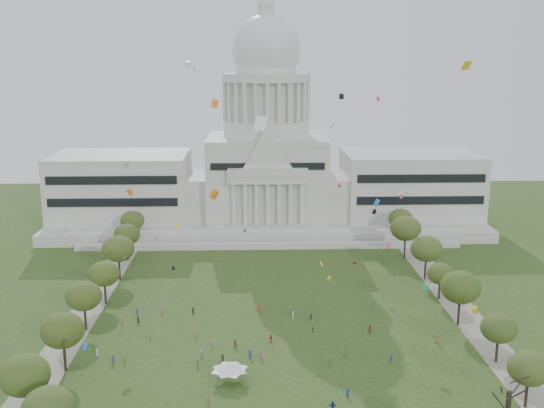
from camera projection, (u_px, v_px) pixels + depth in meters
The scene contains 34 objects.
ground at pixel (278, 361), 135.32m from camera, with size 400.00×400.00×0.00m, color #2F471B.
capitol at pixel (267, 168), 240.96m from camera, with size 160.00×64.50×91.30m.
path_left at pixel (87, 309), 163.12m from camera, with size 8.00×160.00×0.04m, color gray.
path_right at pixel (457, 305), 165.96m from camera, with size 8.00×160.00×0.04m, color gray.
row_tree_l_0 at pixel (25, 375), 110.86m from camera, with size 8.85×8.85×12.59m.
row_tree_r_0 at pixel (529, 368), 115.83m from camera, with size 7.67×7.67×10.91m.
row_tree_l_1 at pixel (63, 330), 129.13m from camera, with size 8.86×8.86×12.59m.
row_tree_r_1 at pixel (499, 328), 133.26m from camera, with size 7.58×7.58×10.78m.
row_tree_l_2 at pixel (84, 296), 148.94m from camera, with size 8.42×8.42×11.97m.
row_tree_r_2 at pixel (461, 287), 151.44m from camera, with size 9.55×9.55×13.58m.
row_tree_l_3 at pixel (104, 274), 165.22m from camera, with size 8.12×8.12×11.55m.
row_tree_r_3 at pixel (440, 274), 168.63m from camera, with size 7.01×7.01×9.98m.
row_tree_l_4 at pixel (118, 249), 182.97m from camera, with size 9.29×9.29×13.21m.
row_tree_r_4 at pixel (426, 249), 183.30m from camera, with size 9.19×9.19×13.06m.
row_tree_l_5 at pixel (127, 234), 201.27m from camera, with size 8.33×8.33×11.85m.
row_tree_r_5 at pixel (406, 228), 202.75m from camera, with size 9.82×9.82×13.96m.
row_tree_l_6 at pixel (132, 221), 218.91m from camera, with size 8.19×8.19×11.64m.
row_tree_r_6 at pixel (400, 219), 220.61m from camera, with size 8.42×8.42×11.97m.
near_tree_0 at pixel (48, 408), 101.11m from camera, with size 8.47×8.47×12.04m.
big_bare_tree at pixel (510, 388), 107.22m from camera, with size 6.00×5.00×12.80m.
event_tent at pixel (230, 366), 126.34m from camera, with size 10.09×10.09×4.26m.
person_0 at pixel (437, 339), 143.74m from camera, with size 0.96×0.62×1.96m, color olive.
person_2 at pixel (370, 329), 149.06m from camera, with size 0.94×0.58×1.94m, color #B21E1E.
person_3 at pixel (329, 361), 133.39m from camera, with size 1.14×0.59×1.76m, color #33723F.
person_4 at pixel (271, 338), 144.07m from camera, with size 1.13×0.61×1.92m, color #B21E1E.
person_5 at pixel (235, 344), 141.43m from camera, with size 1.68×0.66×1.81m, color olive.
person_6 at pixel (348, 392), 120.93m from camera, with size 0.83×0.54×1.71m, color navy.
person_7 at pixel (208, 400), 118.13m from camera, with size 0.67×0.49×1.84m, color olive.
person_8 at pixel (201, 350), 138.14m from camera, with size 0.90×0.56×1.86m, color silver.
person_9 at pixel (392, 359), 134.51m from camera, with size 1.15×0.59×1.77m, color navy.
person_10 at pixel (312, 329), 149.44m from camera, with size 0.85×0.47×1.46m, color #33723F.
person_11 at pixel (333, 406), 115.96m from camera, with size 1.78×0.70×1.92m, color navy.
distant_crowd at pixel (220, 331), 148.12m from camera, with size 64.92×30.80×1.88m.
kite_swarm at pixel (288, 209), 135.23m from camera, with size 78.36×98.57×59.16m.
Camera 1 is at (-5.13, -124.26, 62.98)m, focal length 42.00 mm.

